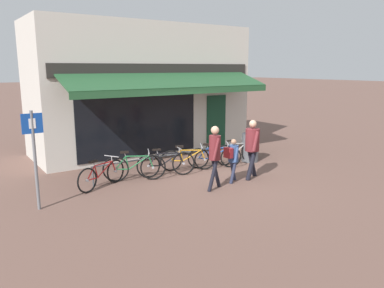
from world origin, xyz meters
TOP-DOWN VIEW (x-y plane):
  - ground_plane at (0.00, 0.00)m, footprint 160.00×160.00m
  - shop_front at (0.06, 4.54)m, footprint 8.04×4.43m
  - bike_rack_rail at (-0.72, 1.09)m, footprint 5.11×0.04m
  - bicycle_red at (-3.06, 0.88)m, footprint 1.57×0.79m
  - bicycle_green at (-2.08, 0.93)m, footprint 1.65×0.82m
  - bicycle_black at (-1.10, 0.85)m, footprint 1.69×0.67m
  - bicycle_orange at (-0.23, 0.99)m, footprint 1.60×0.90m
  - bicycle_blue at (0.63, 0.75)m, footprint 1.59×0.91m
  - bicycle_silver at (1.63, 0.82)m, footprint 1.69×0.52m
  - pedestrian_adult at (-0.66, -0.91)m, footprint 0.56×0.49m
  - pedestrian_child at (0.14, -0.70)m, footprint 0.50×0.50m
  - pedestrian_second_adult at (0.85, -0.71)m, footprint 0.60×0.65m
  - litter_bin at (2.18, 0.77)m, footprint 0.58×0.58m
  - parking_sign at (-4.82, 0.19)m, footprint 0.44×0.07m

SIDE VIEW (x-z plane):
  - ground_plane at x=0.00m, z-range 0.00..0.00m
  - bicycle_red at x=-3.06m, z-range -0.04..0.76m
  - bicycle_orange at x=-0.23m, z-range -0.05..0.78m
  - bicycle_silver at x=1.63m, z-range -0.05..0.78m
  - bicycle_blue at x=0.63m, z-range -0.05..0.78m
  - bicycle_black at x=-1.10m, z-range -0.05..0.80m
  - bicycle_green at x=-2.08m, z-range -0.04..0.83m
  - bike_rack_rail at x=-0.72m, z-range 0.21..0.78m
  - litter_bin at x=2.18m, z-range 0.00..1.08m
  - pedestrian_child at x=0.14m, z-range 0.14..1.38m
  - pedestrian_second_adult at x=0.85m, z-range 0.17..1.88m
  - pedestrian_adult at x=-0.66m, z-range 0.19..1.89m
  - parking_sign at x=-4.82m, z-range 0.26..2.51m
  - shop_front at x=0.06m, z-range 0.00..4.70m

